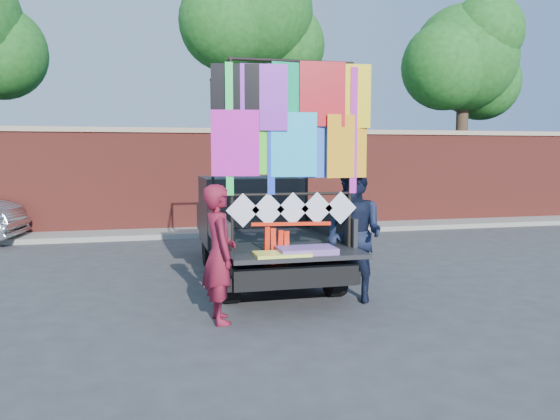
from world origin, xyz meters
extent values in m
plane|color=#38383A|center=(0.00, 0.00, 0.00)|extent=(90.00, 90.00, 0.00)
cube|color=maroon|center=(0.00, 7.00, 1.25)|extent=(30.00, 0.35, 2.50)
cube|color=tan|center=(0.00, 7.00, 2.55)|extent=(30.00, 0.45, 0.12)
cube|color=gray|center=(0.00, 6.30, 0.06)|extent=(30.00, 1.20, 0.12)
cylinder|color=#38281C|center=(1.00, 8.20, 2.73)|extent=(0.36, 0.36, 5.46)
sphere|color=#1A5117|center=(1.00, 8.20, 5.85)|extent=(3.20, 3.20, 3.20)
sphere|color=#1A5117|center=(1.90, 8.60, 5.07)|extent=(2.40, 2.40, 2.40)
sphere|color=#1A5117|center=(0.20, 7.90, 5.46)|extent=(2.60, 2.60, 2.60)
cylinder|color=#38281C|center=(7.50, 8.20, 2.27)|extent=(0.36, 0.36, 4.55)
sphere|color=#1A5117|center=(7.50, 8.20, 4.88)|extent=(3.20, 3.20, 3.20)
sphere|color=#1A5117|center=(8.40, 8.60, 4.23)|extent=(2.40, 2.40, 2.40)
sphere|color=#1A5117|center=(6.70, 7.90, 4.55)|extent=(2.60, 2.60, 2.60)
sphere|color=#1A5117|center=(7.80, 7.60, 5.52)|extent=(2.20, 2.20, 2.20)
cylinder|color=black|center=(-0.95, 2.59, 0.31)|extent=(0.21, 0.62, 0.62)
cylinder|color=black|center=(-0.95, 0.07, 0.31)|extent=(0.21, 0.62, 0.62)
cylinder|color=black|center=(0.51, 2.59, 0.31)|extent=(0.21, 0.62, 0.62)
cylinder|color=black|center=(0.51, 0.07, 0.31)|extent=(0.21, 0.62, 0.62)
cube|color=black|center=(-0.22, 1.29, 0.47)|extent=(1.59, 3.92, 0.28)
cube|color=black|center=(-0.22, 0.59, 0.73)|extent=(1.68, 2.15, 0.09)
cube|color=black|center=(-1.04, 0.59, 0.93)|extent=(0.06, 2.15, 0.42)
cube|color=black|center=(0.61, 0.59, 0.93)|extent=(0.06, 2.15, 0.42)
cube|color=black|center=(-0.22, 1.64, 0.93)|extent=(1.68, 0.06, 0.42)
cube|color=black|center=(-0.22, 2.55, 0.98)|extent=(1.68, 1.50, 1.17)
cube|color=#8C9EAD|center=(-0.22, 2.13, 1.35)|extent=(1.50, 0.06, 0.51)
cube|color=#8C9EAD|center=(-0.22, 3.25, 1.17)|extent=(1.50, 0.09, 0.65)
cube|color=black|center=(-0.22, 3.58, 0.75)|extent=(1.64, 0.84, 0.51)
cube|color=black|center=(-0.22, -0.72, 0.75)|extent=(1.68, 0.51, 0.06)
cube|color=black|center=(-0.22, -0.51, 0.39)|extent=(1.73, 0.14, 0.17)
cylinder|color=black|center=(-0.98, -0.40, 1.94)|extent=(0.05, 0.05, 2.34)
cylinder|color=black|center=(-0.98, 1.57, 1.94)|extent=(0.05, 0.05, 2.34)
cylinder|color=black|center=(0.55, -0.40, 1.94)|extent=(0.05, 0.05, 2.34)
cylinder|color=black|center=(0.55, 1.57, 1.94)|extent=(0.05, 0.05, 2.34)
cylinder|color=black|center=(-0.22, -0.40, 3.11)|extent=(1.59, 0.04, 0.04)
cylinder|color=black|center=(-0.22, 1.57, 3.11)|extent=(1.59, 0.04, 0.04)
cylinder|color=black|center=(-0.98, 0.59, 3.11)|extent=(0.04, 2.01, 0.04)
cylinder|color=black|center=(0.55, 0.59, 3.11)|extent=(0.04, 2.01, 0.04)
cylinder|color=black|center=(-0.22, -0.40, 1.48)|extent=(1.59, 0.04, 0.04)
cube|color=black|center=(-0.92, -0.41, 2.69)|extent=(0.58, 0.01, 0.79)
cube|color=purple|center=(-0.57, -0.45, 2.69)|extent=(0.58, 0.01, 0.79)
cube|color=#0BA669|center=(-0.22, -0.41, 2.69)|extent=(0.58, 0.01, 0.79)
cube|color=red|center=(0.13, -0.45, 2.69)|extent=(0.58, 0.01, 0.79)
cube|color=yellow|center=(0.48, -0.41, 2.69)|extent=(0.58, 0.01, 0.79)
cube|color=#DC18BD|center=(-0.92, -0.45, 2.08)|extent=(0.58, 0.01, 0.79)
cube|color=#4AF72B|center=(-0.57, -0.41, 2.08)|extent=(0.58, 0.01, 0.79)
cube|color=#1CC1FF|center=(-0.22, -0.45, 2.08)|extent=(0.58, 0.01, 0.79)
cube|color=#356CFF|center=(0.13, -0.41, 2.08)|extent=(0.58, 0.01, 0.79)
cube|color=#FFA61A|center=(0.48, -0.45, 2.08)|extent=(0.58, 0.01, 0.79)
cube|color=#1CE051|center=(-1.01, -0.43, 2.27)|extent=(0.09, 0.01, 1.59)
cube|color=#CD22B2|center=(0.58, -0.43, 2.27)|extent=(0.09, 0.01, 1.59)
cube|color=blue|center=(-0.50, -0.43, 2.27)|extent=(0.09, 0.01, 1.59)
cube|color=white|center=(-0.85, -0.42, 1.29)|extent=(0.42, 0.01, 0.42)
cube|color=white|center=(-0.53, -0.42, 1.29)|extent=(0.42, 0.01, 0.42)
cube|color=white|center=(-0.22, -0.42, 1.29)|extent=(0.42, 0.01, 0.42)
cube|color=white|center=(0.10, -0.42, 1.29)|extent=(0.42, 0.01, 0.42)
cube|color=white|center=(0.42, -0.42, 1.29)|extent=(0.42, 0.01, 0.42)
cube|color=#CE2D6A|center=(-0.12, -0.72, 0.81)|extent=(0.70, 0.42, 0.07)
cube|color=#EEFF50|center=(-0.45, -0.79, 0.79)|extent=(0.65, 0.37, 0.04)
imported|color=maroon|center=(-1.18, -0.71, 0.82)|extent=(0.44, 0.62, 1.63)
imported|color=#141B33|center=(0.69, -0.21, 0.91)|extent=(1.04, 1.11, 1.81)
cube|color=#FF290D|center=(-0.25, -0.46, 1.11)|extent=(1.00, 0.19, 0.04)
cube|color=#FF290D|center=(-0.56, -0.48, 0.79)|extent=(0.06, 0.02, 0.58)
cube|color=#FF290D|center=(-0.48, -0.48, 0.77)|extent=(0.06, 0.02, 0.58)
cube|color=#FF290D|center=(-0.39, -0.48, 0.75)|extent=(0.06, 0.02, 0.58)
cube|color=#FF290D|center=(-0.31, -0.48, 0.73)|extent=(0.06, 0.02, 0.58)
camera|label=1|loc=(-1.98, -7.00, 1.99)|focal=35.00mm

